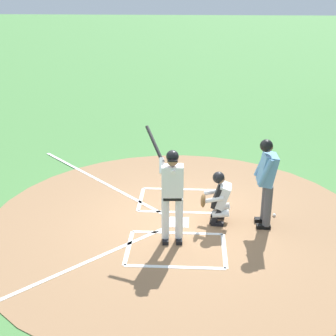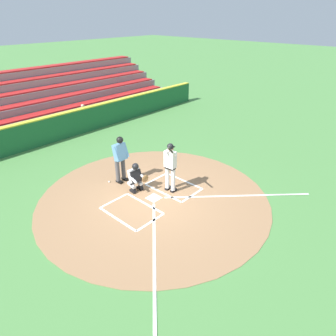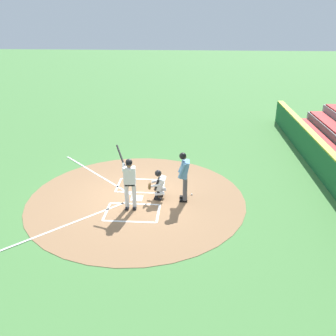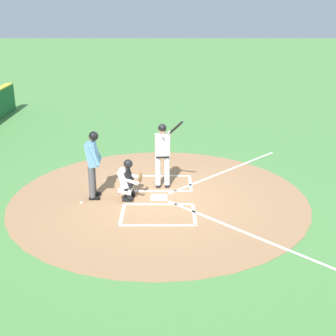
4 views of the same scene
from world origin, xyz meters
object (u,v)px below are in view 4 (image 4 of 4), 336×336
object	(u,v)px
batter	(163,151)
baseball	(81,202)
plate_umpire	(93,160)
catcher	(128,179)

from	to	relation	value
batter	baseball	xyz separation A→B (m)	(1.13, -2.14, -1.06)
batter	baseball	bearing A→B (deg)	-62.18
batter	plate_umpire	world-z (taller)	batter
batter	catcher	world-z (taller)	batter
plate_umpire	catcher	bearing A→B (deg)	84.97
plate_umpire	baseball	size ratio (longest dim) A/B	25.20
batter	plate_umpire	size ratio (longest dim) A/B	1.14
batter	plate_umpire	bearing A→B (deg)	-68.30
catcher	baseball	xyz separation A→B (m)	(0.31, -1.22, -0.55)
catcher	baseball	distance (m)	1.38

